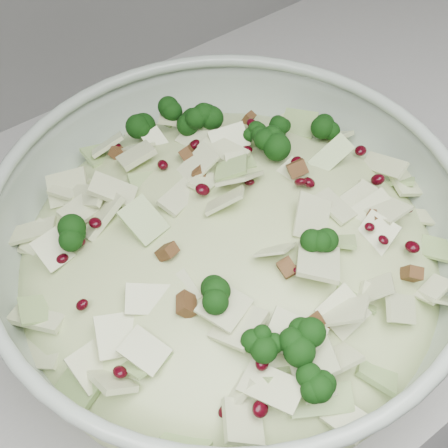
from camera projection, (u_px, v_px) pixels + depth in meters
counter at (444, 234)px, 1.23m from camera, size 3.60×0.60×0.90m
mixing_bowl at (229, 262)px, 0.54m from camera, size 0.46×0.46×0.16m
salad at (229, 245)px, 0.52m from camera, size 0.42×0.42×0.16m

